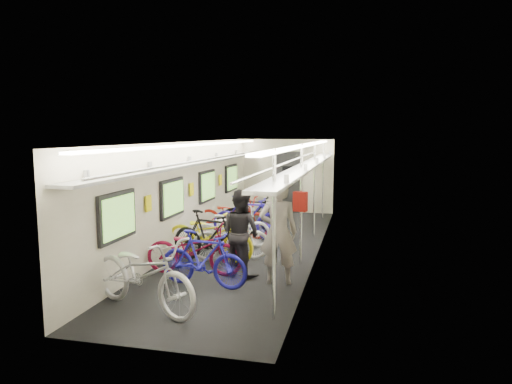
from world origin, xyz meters
The scene contains 14 objects.
train_car_shell centered at (-0.36, 0.71, 1.66)m, with size 10.00×10.00×10.00m.
bicycle_0 centered at (-0.68, -3.88, 0.56)m, with size 0.74×2.13×1.12m, color silver.
bicycle_1 centered at (-0.18, -2.69, 0.48)m, with size 0.45×1.61×0.97m, color #1F1BA4.
bicycle_2 centered at (-0.57, -2.09, 0.48)m, with size 0.63×1.81×0.95m, color maroon.
bicycle_3 centered at (-0.54, -1.31, 0.53)m, with size 0.50×1.77×1.06m, color black.
bicycle_4 centered at (-0.62, -1.09, 0.53)m, with size 0.70×2.02×1.06m, color yellow.
bicycle_5 centered at (-0.18, -1.02, 0.48)m, with size 0.45×1.59×0.96m, color silver.
bicycle_6 centered at (-0.44, -0.10, 0.47)m, with size 0.62×1.79×0.94m, color silver.
bicycle_7 centered at (-0.29, 0.82, 0.54)m, with size 0.51×1.80×1.08m, color #291BA7.
bicycle_8 centered at (-0.73, 1.04, 0.52)m, with size 0.69×1.97×1.04m, color maroon.
bicycle_9 centered at (-0.34, 1.53, 0.51)m, with size 0.48×1.71×1.03m, color black.
passenger_near centered at (1.02, -2.23, 0.90)m, with size 0.66×0.43×1.81m, color gray.
passenger_mid centered at (0.28, -1.92, 0.79)m, with size 0.77×0.60×1.59m, color black.
backpack centered at (1.25, -1.10, 1.28)m, with size 0.26×0.14×0.38m, color #A21610.
Camera 1 is at (2.40, -9.78, 2.59)m, focal length 32.00 mm.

